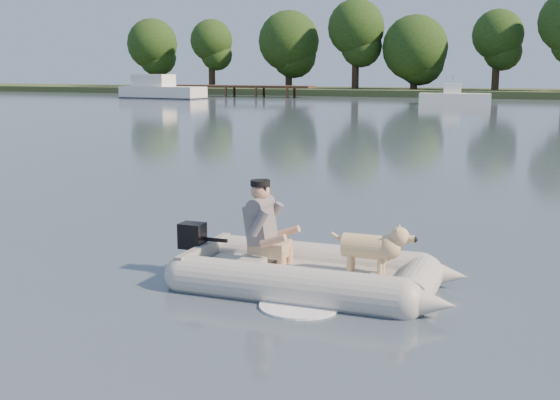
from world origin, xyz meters
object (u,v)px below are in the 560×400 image
at_px(dinghy, 314,241).
at_px(motorboat, 455,90).
at_px(cabin_cruiser, 162,86).
at_px(man, 262,221).
at_px(dog, 366,251).
at_px(dock, 220,91).

bearing_deg(dinghy, motorboat, 94.91).
relative_size(dinghy, cabin_cruiser, 0.54).
distance_m(man, dog, 1.31).
relative_size(man, motorboat, 0.20).
bearing_deg(dog, man, 180.00).
xyz_separation_m(dock, dog, (27.58, -51.36, -0.03)).
distance_m(dock, dinghy, 58.06).
bearing_deg(cabin_cruiser, motorboat, 2.88).
distance_m(dinghy, dog, 0.62).
distance_m(dog, motorboat, 44.70).
bearing_deg(dinghy, cabin_cruiser, 121.96).
distance_m(dinghy, man, 0.69).
height_order(dinghy, dog, dinghy).
bearing_deg(man, dog, -0.00).
xyz_separation_m(man, motorboat, (-3.98, 44.41, 0.25)).
height_order(dock, motorboat, motorboat).
xyz_separation_m(dock, motorboat, (22.32, -6.98, 0.48)).
bearing_deg(motorboat, dog, -89.96).
bearing_deg(cabin_cruiser, dog, -51.14).
xyz_separation_m(dog, cabin_cruiser, (-30.17, 45.43, 0.54)).
height_order(dinghy, motorboat, motorboat).
height_order(man, dog, man).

